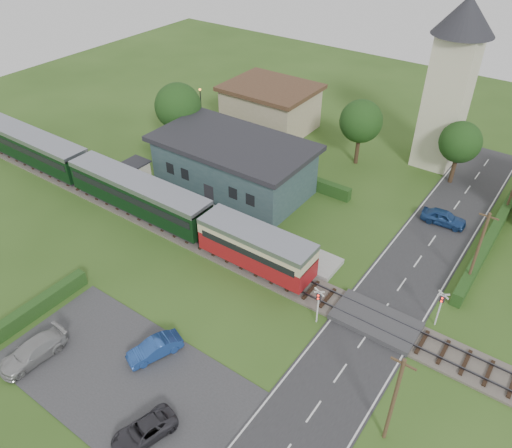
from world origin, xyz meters
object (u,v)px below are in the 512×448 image
Objects in this scene: car_park_blue at (155,348)px; car_park_dark at (144,431)px; church_tower at (453,73)px; equipment_hut at (137,173)px; train at (115,184)px; car_on_road at (444,218)px; station_building at (233,164)px; pedestrian_near at (261,232)px; house_west at (270,107)px; crossing_signal_far at (441,304)px; pedestrian_far at (160,190)px; crossing_signal_near at (318,301)px; car_park_silver at (33,352)px.

car_park_dark is at bearing -30.46° from car_park_blue.
equipment_hut is at bearing -135.25° from church_tower.
car_park_dark is at bearing -38.60° from train.
station_building is at bearing 102.63° from car_on_road.
pedestrian_near reaches higher than car_park_blue.
house_west is 2.75× the size of car_park_dark.
crossing_signal_far reaches higher than pedestrian_far.
house_west is 33.22m from crossing_signal_near.
station_building is at bearing 131.79° from car_park_dark.
crossing_signal_near reaches higher than car_park_blue.
church_tower reaches higher than station_building.
equipment_hut reaches higher than car_park_dark.
crossing_signal_near is 0.81× the size of car_on_road.
train is at bearing 174.26° from crossing_signal_near.
crossing_signal_near is at bearing -49.89° from house_west.
car_on_road is at bearing 88.32° from car_park_blue.
car_park_blue is at bearing 143.88° from car_park_dark.
church_tower is 43.33m from car_park_dark.
crossing_signal_far is at bearing -35.77° from house_west.
car_park_dark is at bearing -93.05° from church_tower.
car_park_blue is 8.17m from car_park_silver.
house_west is at bearing 83.72° from train.
house_west reaches higher than car_on_road.
pedestrian_far is (-4.22, -6.42, -1.37)m from station_building.
church_tower is 21.55m from house_west.
church_tower reaches higher than car_park_silver.
station_building is 4.08× the size of car_park_dark.
station_building is 1.48× the size of house_west.
church_tower reaches higher than car_on_road.
car_park_silver is (10.50, -19.70, -0.99)m from equipment_hut.
church_tower is at bearing 110.02° from crossing_signal_far.
train is 31.22m from crossing_signal_far.
crossing_signal_far is 1.88× the size of pedestrian_far.
car_park_silver is (-12.50, -42.50, -9.47)m from church_tower.
car_park_dark is (3.79, -4.69, -0.08)m from car_park_blue.
train reaches higher than equipment_hut.
car_park_blue is 0.82× the size of car_park_silver.
car_park_silver is at bearing -134.60° from crossing_signal_near.
house_west is 2.32× the size of car_park_silver.
car_on_road is 2.33× the size of pedestrian_far.
station_building reaches higher than equipment_hut.
station_building is 4.88× the size of crossing_signal_near.
station_building is at bearing 50.07° from train.
crossing_signal_far is at bearing -175.88° from pedestrian_near.
car_park_silver is at bearing -138.16° from crossing_signal_far.
train is 15.58m from pedestrian_near.
train is 26.00m from car_park_dark.
crossing_signal_far is at bearing 4.40° from train.
crossing_signal_far is at bearing -1.46° from equipment_hut.
house_west is 20.50m from pedestrian_far.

